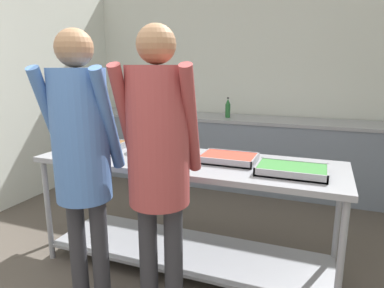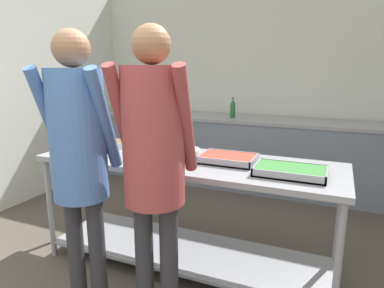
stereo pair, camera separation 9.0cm
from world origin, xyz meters
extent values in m
cube|color=silver|center=(0.00, 3.84, 1.32)|extent=(4.72, 0.06, 2.65)
cube|color=silver|center=(-2.33, 1.92, 1.32)|extent=(0.06, 3.96, 2.65)
cube|color=slate|center=(0.00, 3.47, 0.45)|extent=(4.56, 0.62, 0.89)
cube|color=gray|center=(0.00, 3.47, 0.91)|extent=(4.56, 0.65, 0.04)
cube|color=black|center=(0.49, 3.47, 0.92)|extent=(0.55, 0.39, 0.02)
cube|color=gray|center=(0.04, 1.43, 0.87)|extent=(2.32, 0.74, 0.04)
cube|color=gray|center=(0.04, 1.43, 0.12)|extent=(2.24, 0.66, 0.02)
cylinder|color=gray|center=(-1.07, 1.11, 0.43)|extent=(0.04, 0.04, 0.85)
cylinder|color=gray|center=(1.15, 1.11, 0.43)|extent=(0.04, 0.04, 0.85)
cylinder|color=gray|center=(-1.07, 1.75, 0.43)|extent=(0.04, 0.04, 0.85)
cylinder|color=gray|center=(1.15, 1.75, 0.43)|extent=(0.04, 0.04, 0.85)
cube|color=gray|center=(-0.79, 1.50, 0.90)|extent=(0.36, 0.33, 0.01)
cube|color=brown|center=(-0.79, 1.50, 0.92)|extent=(0.34, 0.30, 0.04)
cube|color=gray|center=(-0.79, 1.34, 0.92)|extent=(0.36, 0.01, 0.05)
cube|color=gray|center=(-0.79, 1.66, 0.92)|extent=(0.36, 0.01, 0.05)
cube|color=gray|center=(-0.96, 1.50, 0.92)|extent=(0.01, 0.33, 0.05)
cube|color=gray|center=(-0.61, 1.50, 0.92)|extent=(0.01, 0.33, 0.05)
cylinder|color=gray|center=(-0.38, 1.52, 0.93)|extent=(0.25, 0.25, 0.06)
cylinder|color=brown|center=(-0.38, 1.52, 0.95)|extent=(0.22, 0.22, 0.01)
cylinder|color=black|center=(-0.18, 1.52, 0.95)|extent=(0.14, 0.02, 0.02)
cylinder|color=white|center=(-0.02, 1.51, 0.90)|extent=(0.26, 0.26, 0.01)
cylinder|color=white|center=(-0.02, 1.51, 0.91)|extent=(0.25, 0.25, 0.01)
cylinder|color=white|center=(-0.02, 1.51, 0.92)|extent=(0.25, 0.25, 0.01)
cylinder|color=white|center=(-0.02, 1.51, 0.94)|extent=(0.25, 0.25, 0.01)
cylinder|color=white|center=(-0.02, 1.51, 0.95)|extent=(0.25, 0.25, 0.01)
cube|color=gray|center=(0.35, 1.49, 0.90)|extent=(0.41, 0.29, 0.01)
cube|color=#B23D2D|center=(0.35, 1.49, 0.92)|extent=(0.38, 0.27, 0.04)
cube|color=gray|center=(0.35, 1.35, 0.92)|extent=(0.41, 0.01, 0.05)
cube|color=gray|center=(0.35, 1.63, 0.92)|extent=(0.41, 0.01, 0.05)
cube|color=gray|center=(0.15, 1.49, 0.92)|extent=(0.01, 0.29, 0.05)
cube|color=gray|center=(0.55, 1.49, 0.92)|extent=(0.01, 0.29, 0.05)
cube|color=gray|center=(0.82, 1.35, 0.90)|extent=(0.46, 0.29, 0.01)
cube|color=#387A38|center=(0.82, 1.35, 0.92)|extent=(0.43, 0.27, 0.04)
cube|color=gray|center=(0.82, 1.21, 0.92)|extent=(0.46, 0.01, 0.05)
cube|color=gray|center=(0.82, 1.49, 0.92)|extent=(0.46, 0.01, 0.05)
cube|color=gray|center=(0.59, 1.35, 0.92)|extent=(0.01, 0.29, 0.05)
cube|color=gray|center=(1.04, 1.35, 0.92)|extent=(0.01, 0.29, 0.05)
cylinder|color=#2D2D33|center=(0.07, 0.72, 0.41)|extent=(0.11, 0.11, 0.83)
cylinder|color=#2D2D33|center=(0.22, 0.75, 0.41)|extent=(0.11, 0.11, 0.83)
cylinder|color=#993D3D|center=(-0.03, 0.70, 1.30)|extent=(0.13, 0.35, 0.62)
cylinder|color=#993D3D|center=(0.33, 0.77, 1.30)|extent=(0.13, 0.35, 0.62)
cylinder|color=#993D3D|center=(0.15, 0.74, 1.21)|extent=(0.34, 0.34, 0.77)
sphere|color=#8C6647|center=(0.15, 0.74, 1.70)|extent=(0.21, 0.21, 0.21)
cylinder|color=#2D2D33|center=(-0.37, 0.63, 0.41)|extent=(0.10, 0.10, 0.82)
cylinder|color=#2D2D33|center=(-0.23, 0.66, 0.41)|extent=(0.10, 0.10, 0.82)
cylinder|color=#4770B2|center=(-0.47, 0.61, 1.29)|extent=(0.14, 0.34, 0.61)
cylinder|color=#4770B2|center=(-0.14, 0.69, 1.29)|extent=(0.14, 0.34, 0.61)
cylinder|color=#4770B2|center=(-0.30, 0.65, 1.20)|extent=(0.32, 0.32, 0.76)
sphere|color=#8C6647|center=(-0.30, 0.65, 1.69)|extent=(0.21, 0.21, 0.21)
cylinder|color=#23602D|center=(-0.19, 3.41, 1.02)|extent=(0.07, 0.07, 0.18)
cone|color=#23602D|center=(-0.19, 3.41, 1.14)|extent=(0.06, 0.06, 0.07)
cylinder|color=black|center=(-0.19, 3.41, 1.19)|extent=(0.03, 0.03, 0.02)
camera|label=1|loc=(0.98, -0.91, 1.59)|focal=32.00mm
camera|label=2|loc=(1.06, -0.87, 1.59)|focal=32.00mm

